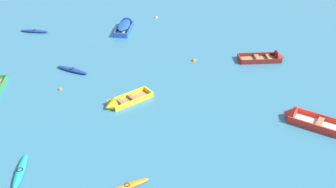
{
  "coord_description": "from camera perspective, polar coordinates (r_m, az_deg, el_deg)",
  "views": [
    {
      "loc": [
        -2.19,
        -3.37,
        16.57
      ],
      "look_at": [
        0.0,
        23.25,
        0.15
      ],
      "focal_mm": 41.4,
      "sensor_mm": 36.0,
      "label": 1
    }
  ],
  "objects": [
    {
      "name": "mooring_buoy_near_foreground",
      "position": [
        33.48,
        -15.58,
        0.64
      ],
      "size": [
        0.34,
        0.34,
        0.34
      ],
      "primitive_type": "sphere",
      "color": "orange",
      "rests_on": "ground_plane"
    },
    {
      "name": "kayak_turquoise_cluster_outer",
      "position": [
        25.76,
        -20.92,
        -10.59
      ],
      "size": [
        0.52,
        3.22,
        0.31
      ],
      "color": "teal",
      "rests_on": "ground_plane"
    },
    {
      "name": "rowboat_maroon_far_back",
      "position": [
        38.27,
        15.04,
        5.14
      ],
      "size": [
        4.47,
        1.62,
        1.41
      ],
      "color": "#99754C",
      "rests_on": "ground_plane"
    },
    {
      "name": "rowboat_blue_near_camera",
      "position": [
        44.37,
        -6.31,
        10.04
      ],
      "size": [
        2.24,
        4.69,
        1.35
      ],
      "color": "beige",
      "rests_on": "ground_plane"
    },
    {
      "name": "rowboat_red_back_row_center",
      "position": [
        30.02,
        19.0,
        -3.34
      ],
      "size": [
        4.46,
        3.83,
        1.44
      ],
      "color": "beige",
      "rests_on": "ground_plane"
    },
    {
      "name": "mooring_buoy_trailing",
      "position": [
        36.96,
        3.83,
        4.88
      ],
      "size": [
        0.44,
        0.44,
        0.44
      ],
      "primitive_type": "sphere",
      "color": "orange",
      "rests_on": "ground_plane"
    },
    {
      "name": "kayak_deep_blue_center",
      "position": [
        36.01,
        -13.91,
        3.47
      ],
      "size": [
        3.13,
        2.18,
        0.32
      ],
      "color": "navy",
      "rests_on": "ground_plane"
    },
    {
      "name": "kayak_deep_blue_midfield_right",
      "position": [
        45.66,
        -19.08,
        8.75
      ],
      "size": [
        3.24,
        1.2,
        0.3
      ],
      "color": "navy",
      "rests_on": "ground_plane"
    },
    {
      "name": "rowboat_yellow_back_row_left",
      "position": [
        30.35,
        -7.19,
        -1.35
      ],
      "size": [
        4.04,
        3.2,
        1.13
      ],
      "color": "#99754C",
      "rests_on": "ground_plane"
    },
    {
      "name": "mooring_buoy_outer_edge",
      "position": [
        47.58,
        -1.72,
        11.19
      ],
      "size": [
        0.34,
        0.34,
        0.34
      ],
      "primitive_type": "sphere",
      "color": "silver",
      "rests_on": "ground_plane"
    },
    {
      "name": "kayak_orange_cluster_inner",
      "position": [
        23.37,
        -6.05,
        -13.35
      ],
      "size": [
        2.76,
        1.48,
        0.27
      ],
      "color": "orange",
      "rests_on": "ground_plane"
    }
  ]
}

